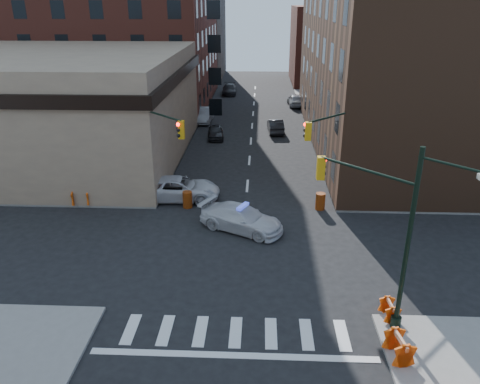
# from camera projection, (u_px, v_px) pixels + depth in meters

# --- Properties ---
(ground) EXTENTS (140.00, 140.00, 0.00)m
(ground) POSITION_uv_depth(u_px,v_px,m) (242.00, 252.00, 26.12)
(ground) COLOR black
(ground) RESTS_ON ground
(sidewalk_nw) EXTENTS (34.00, 54.50, 0.15)m
(sidewalk_nw) POSITION_uv_depth(u_px,v_px,m) (65.00, 113.00, 57.24)
(sidewalk_nw) COLOR gray
(sidewalk_nw) RESTS_ON ground
(sidewalk_ne) EXTENTS (34.00, 54.50, 0.15)m
(sidewalk_ne) POSITION_uv_depth(u_px,v_px,m) (447.00, 117.00, 55.37)
(sidewalk_ne) COLOR gray
(sidewalk_ne) RESTS_ON ground
(bank_building) EXTENTS (22.00, 22.00, 9.00)m
(bank_building) POSITION_uv_depth(u_px,v_px,m) (53.00, 106.00, 40.31)
(bank_building) COLOR #998164
(bank_building) RESTS_ON ground
(apartment_block) EXTENTS (25.00, 25.00, 24.00)m
(apartment_block) POSITION_uv_depth(u_px,v_px,m) (109.00, 8.00, 59.18)
(apartment_block) COLOR maroon
(apartment_block) RESTS_ON ground
(commercial_row_ne) EXTENTS (14.00, 34.00, 14.00)m
(commercial_row_ne) POSITION_uv_depth(u_px,v_px,m) (391.00, 69.00, 43.66)
(commercial_row_ne) COLOR #513220
(commercial_row_ne) RESTS_ON ground
(filler_nw) EXTENTS (20.00, 18.00, 16.00)m
(filler_nw) POSITION_uv_depth(u_px,v_px,m) (164.00, 30.00, 80.91)
(filler_nw) COLOR brown
(filler_nw) RESTS_ON ground
(filler_ne) EXTENTS (16.00, 16.00, 12.00)m
(filler_ne) POSITION_uv_depth(u_px,v_px,m) (341.00, 45.00, 76.76)
(filler_ne) COLOR maroon
(filler_ne) RESTS_ON ground
(signal_pole_se) EXTENTS (5.40, 5.27, 8.00)m
(signal_pole_se) POSITION_uv_depth(u_px,v_px,m) (385.00, 224.00, 19.01)
(signal_pole_se) COLOR black
(signal_pole_se) RESTS_ON sidewalk_se
(signal_pole_nw) EXTENTS (3.58, 3.67, 8.00)m
(signal_pole_nw) POSITION_uv_depth(u_px,v_px,m) (153.00, 148.00, 29.62)
(signal_pole_nw) COLOR black
(signal_pole_nw) RESTS_ON sidewalk_nw
(signal_pole_ne) EXTENTS (3.67, 3.58, 8.00)m
(signal_pole_ne) POSITION_uv_depth(u_px,v_px,m) (339.00, 150.00, 29.15)
(signal_pole_ne) COLOR black
(signal_pole_ne) RESTS_ON sidewalk_ne
(tree_ne_near) EXTENTS (3.00, 3.00, 4.85)m
(tree_ne_near) POSITION_uv_depth(u_px,v_px,m) (324.00, 99.00, 48.46)
(tree_ne_near) COLOR black
(tree_ne_near) RESTS_ON sidewalk_ne
(tree_ne_far) EXTENTS (3.00, 3.00, 4.85)m
(tree_ne_far) POSITION_uv_depth(u_px,v_px,m) (316.00, 85.00, 55.85)
(tree_ne_far) COLOR black
(tree_ne_far) RESTS_ON sidewalk_ne
(police_car) EXTENTS (5.67, 4.27, 1.53)m
(police_car) POSITION_uv_depth(u_px,v_px,m) (242.00, 218.00, 28.35)
(police_car) COLOR silver
(police_car) RESTS_ON ground
(pickup) EXTENTS (5.85, 2.88, 1.60)m
(pickup) POSITION_uv_depth(u_px,v_px,m) (179.00, 189.00, 32.71)
(pickup) COLOR silver
(pickup) RESTS_ON ground
(parked_car_wnear) EXTENTS (1.89, 3.92, 1.29)m
(parked_car_wnear) POSITION_uv_depth(u_px,v_px,m) (216.00, 132.00, 47.13)
(parked_car_wnear) COLOR black
(parked_car_wnear) RESTS_ON ground
(parked_car_wfar) EXTENTS (1.90, 4.94, 1.60)m
(parked_car_wfar) POSITION_uv_depth(u_px,v_px,m) (204.00, 115.00, 53.32)
(parked_car_wfar) COLOR gray
(parked_car_wfar) RESTS_ON ground
(parked_car_wdeep) EXTENTS (2.15, 5.02, 1.44)m
(parked_car_wdeep) POSITION_uv_depth(u_px,v_px,m) (229.00, 89.00, 68.80)
(parked_car_wdeep) COLOR black
(parked_car_wdeep) RESTS_ON ground
(parked_car_enear) EXTENTS (1.79, 4.37, 1.41)m
(parked_car_enear) POSITION_uv_depth(u_px,v_px,m) (275.00, 126.00, 49.20)
(parked_car_enear) COLOR black
(parked_car_enear) RESTS_ON ground
(parked_car_efar) EXTENTS (2.19, 4.82, 1.61)m
(parked_car_efar) POSITION_uv_depth(u_px,v_px,m) (296.00, 100.00, 61.24)
(parked_car_efar) COLOR #989AA0
(parked_car_efar) RESTS_ON ground
(pedestrian_a) EXTENTS (0.80, 0.66, 1.87)m
(pedestrian_a) POSITION_uv_depth(u_px,v_px,m) (156.00, 179.00, 33.63)
(pedestrian_a) COLOR black
(pedestrian_a) RESTS_ON sidewalk_nw
(pedestrian_b) EXTENTS (1.07, 1.01, 1.74)m
(pedestrian_b) POSITION_uv_depth(u_px,v_px,m) (76.00, 191.00, 31.73)
(pedestrian_b) COLOR black
(pedestrian_b) RESTS_ON sidewalk_nw
(pedestrian_c) EXTENTS (1.01, 0.98, 1.69)m
(pedestrian_c) POSITION_uv_depth(u_px,v_px,m) (93.00, 186.00, 32.69)
(pedestrian_c) COLOR black
(pedestrian_c) RESTS_ON sidewalk_nw
(barrel_road) EXTENTS (0.73, 0.73, 1.14)m
(barrel_road) POSITION_uv_depth(u_px,v_px,m) (320.00, 201.00, 31.23)
(barrel_road) COLOR #C76209
(barrel_road) RESTS_ON ground
(barrel_bank) EXTENTS (0.67, 0.67, 1.13)m
(barrel_bank) POSITION_uv_depth(u_px,v_px,m) (187.00, 200.00, 31.50)
(barrel_bank) COLOR #E0420A
(barrel_bank) RESTS_ON ground
(barricade_se_a) EXTENTS (0.62, 1.11, 0.80)m
(barricade_se_a) POSITION_uv_depth(u_px,v_px,m) (389.00, 310.00, 20.37)
(barricade_se_a) COLOR orange
(barricade_se_a) RESTS_ON sidewalk_se
(barricade_se_b) EXTENTS (0.86, 1.42, 1.00)m
(barricade_se_b) POSITION_uv_depth(u_px,v_px,m) (399.00, 347.00, 18.05)
(barricade_se_b) COLOR red
(barricade_se_b) RESTS_ON sidewalk_se
(barricade_nw_a) EXTENTS (1.13, 0.63, 0.81)m
(barricade_nw_a) POSITION_uv_depth(u_px,v_px,m) (139.00, 191.00, 32.89)
(barricade_nw_a) COLOR orange
(barricade_nw_a) RESTS_ON sidewalk_nw
(barricade_nw_b) EXTENTS (1.40, 0.79, 1.01)m
(barricade_nw_b) POSITION_uv_depth(u_px,v_px,m) (81.00, 198.00, 31.58)
(barricade_nw_b) COLOR #D8630A
(barricade_nw_b) RESTS_ON sidewalk_nw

